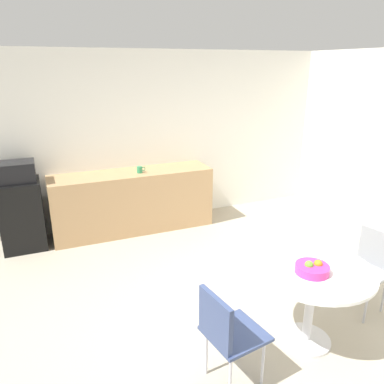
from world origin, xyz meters
TOP-DOWN VIEW (x-y plane):
  - ground_plane at (0.00, 0.00)m, footprint 6.00×6.00m
  - wall_back at (0.00, 3.00)m, footprint 6.00×0.10m
  - counter_block at (-0.32, 2.65)m, footprint 2.34×0.60m
  - mini_fridge at (-1.84, 2.65)m, footprint 0.54×0.54m
  - microwave at (-1.84, 2.65)m, footprint 0.48×0.38m
  - round_table at (0.51, -0.35)m, footprint 1.01×1.01m
  - chair_navy at (-0.40, -0.49)m, footprint 0.48×0.48m
  - chair_gray at (1.41, -0.15)m, footprint 0.50×0.50m
  - fruit_bowl at (0.44, -0.40)m, footprint 0.28×0.28m
  - mug_white at (-0.22, 2.57)m, footprint 0.13×0.08m

SIDE VIEW (x-z plane):
  - ground_plane at x=0.00m, z-range 0.00..0.00m
  - counter_block at x=-0.32m, z-range 0.00..0.90m
  - mini_fridge at x=-1.84m, z-range 0.00..0.94m
  - chair_navy at x=-0.40m, z-range 0.11..0.94m
  - chair_gray at x=1.41m, z-range 0.11..0.94m
  - round_table at x=0.51m, z-range 0.22..0.97m
  - fruit_bowl at x=0.44m, z-range 0.74..0.85m
  - mug_white at x=-0.22m, z-range 0.90..1.00m
  - microwave at x=-1.84m, z-range 0.94..1.20m
  - wall_back at x=0.00m, z-range 0.00..2.60m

